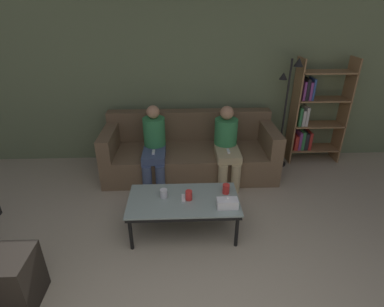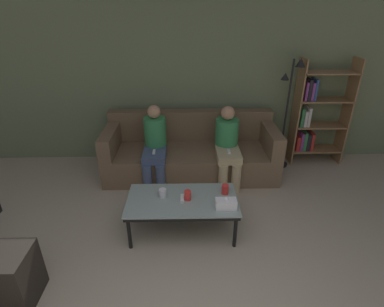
% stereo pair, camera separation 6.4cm
% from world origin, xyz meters
% --- Properties ---
extents(wall_back, '(12.00, 0.06, 2.60)m').
position_xyz_m(wall_back, '(0.00, 3.56, 1.30)').
color(wall_back, '#707F5B').
rests_on(wall_back, ground_plane).
extents(couch, '(2.54, 0.96, 0.89)m').
position_xyz_m(couch, '(0.00, 3.01, 0.32)').
color(couch, brown).
rests_on(couch, ground_plane).
extents(coffee_table, '(1.22, 0.64, 0.44)m').
position_xyz_m(coffee_table, '(-0.12, 1.62, 0.40)').
color(coffee_table, '#8C9E99').
rests_on(coffee_table, ground_plane).
extents(cup_near_left, '(0.08, 0.08, 0.10)m').
position_xyz_m(cup_near_left, '(-0.34, 1.67, 0.48)').
color(cup_near_left, silver).
rests_on(cup_near_left, coffee_table).
extents(cup_near_right, '(0.07, 0.07, 0.11)m').
position_xyz_m(cup_near_right, '(-0.06, 1.61, 0.49)').
color(cup_near_right, red).
rests_on(cup_near_right, coffee_table).
extents(cup_far_center, '(0.08, 0.08, 0.11)m').
position_xyz_m(cup_far_center, '(0.36, 1.72, 0.49)').
color(cup_far_center, red).
rests_on(cup_far_center, coffee_table).
extents(tissue_box, '(0.22, 0.12, 0.13)m').
position_xyz_m(tissue_box, '(0.34, 1.45, 0.49)').
color(tissue_box, white).
rests_on(tissue_box, coffee_table).
extents(game_remote, '(0.04, 0.15, 0.02)m').
position_xyz_m(game_remote, '(-0.12, 1.62, 0.45)').
color(game_remote, white).
rests_on(game_remote, coffee_table).
extents(bookshelf, '(0.83, 0.32, 1.67)m').
position_xyz_m(bookshelf, '(1.95, 3.33, 0.78)').
color(bookshelf, '#9E754C').
rests_on(bookshelf, ground_plane).
extents(standing_lamp, '(0.31, 0.26, 1.69)m').
position_xyz_m(standing_lamp, '(1.47, 3.18, 1.04)').
color(standing_lamp, black).
rests_on(standing_lamp, ground_plane).
extents(seated_person_left_end, '(0.31, 0.70, 1.11)m').
position_xyz_m(seated_person_left_end, '(-0.52, 2.78, 0.58)').
color(seated_person_left_end, '#47567A').
rests_on(seated_person_left_end, ground_plane).
extents(seated_person_mid_left, '(0.33, 0.72, 1.09)m').
position_xyz_m(seated_person_mid_left, '(0.52, 2.78, 0.58)').
color(seated_person_mid_left, tan).
rests_on(seated_person_mid_left, ground_plane).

